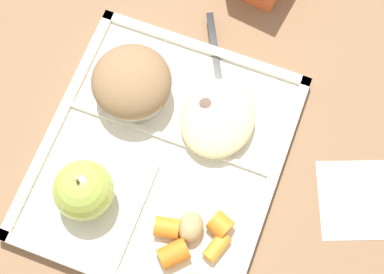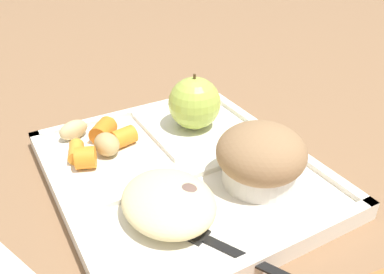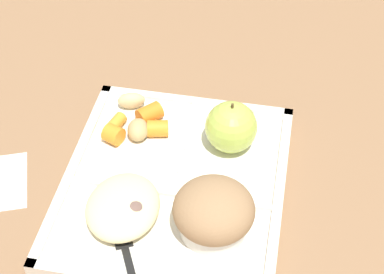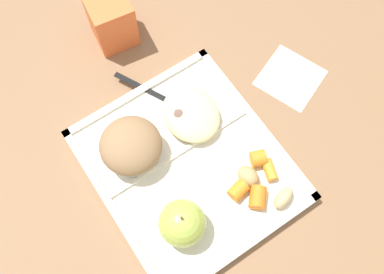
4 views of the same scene
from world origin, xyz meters
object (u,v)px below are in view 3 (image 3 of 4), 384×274
Objects in this scene: green_apple at (231,127)px; bran_muffin at (214,213)px; lunch_tray at (174,185)px; plastic_fork at (127,257)px.

bran_muffin is (0.14, 0.00, -0.00)m from green_apple.
green_apple is 0.79× the size of bran_muffin.
lunch_tray is 4.20× the size of green_apple.
bran_muffin is at bearing 122.71° from plastic_fork.
lunch_tray is at bearing 166.47° from plastic_fork.
lunch_tray is at bearing -38.27° from green_apple.
lunch_tray is 0.11m from green_apple.
green_apple reaches higher than lunch_tray.
bran_muffin is 0.11m from plastic_fork.
bran_muffin is at bearing 43.86° from lunch_tray.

